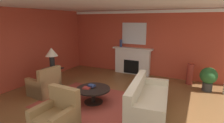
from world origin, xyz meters
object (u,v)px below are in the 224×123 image
armchair_facing_fireplace (56,119)px  sofa (147,101)px  fireplace (132,62)px  mantel_mirror (134,34)px  coffee_table (93,92)px  table_lamp (52,54)px  armchair_near_window (45,86)px  vase_mantel_left (121,43)px  potted_plant (208,77)px  vase_tall_corner (190,74)px  side_table (53,76)px

armchair_facing_fireplace → sofa: bearing=48.6°
fireplace → mantel_mirror: size_ratio=1.63×
coffee_table → table_lamp: 2.25m
fireplace → armchair_near_window: size_ratio=1.89×
armchair_facing_fireplace → vase_mantel_left: size_ratio=2.79×
fireplace → potted_plant: (3.04, -0.73, -0.07)m
fireplace → vase_mantel_left: size_ratio=5.29×
vase_mantel_left → coffee_table: bearing=-80.5°
armchair_facing_fireplace → coffee_table: size_ratio=0.95×
fireplace → vase_tall_corner: bearing=-7.0°
sofa → armchair_near_window: armchair_near_window is taller
vase_mantel_left → side_table: bearing=-118.1°
coffee_table → vase_tall_corner: vase_tall_corner is taller
coffee_table → side_table: bearing=167.4°
sofa → potted_plant: (1.47, 2.33, 0.19)m
mantel_mirror → coffee_table: (-0.01, -3.38, -1.48)m
side_table → vase_tall_corner: vase_tall_corner is taller
table_lamp → potted_plant: bearing=22.3°
sofa → vase_tall_corner: sofa is taller
sofa → vase_tall_corner: (0.87, 2.76, 0.10)m
fireplace → sofa: (1.57, -3.06, -0.27)m
side_table → vase_mantel_left: 3.27m
mantel_mirror → table_lamp: bearing=-124.7°
vase_mantel_left → vase_tall_corner: 3.15m
vase_mantel_left → vase_tall_corner: (2.99, -0.25, -0.97)m
vase_mantel_left → potted_plant: (3.59, -0.68, -0.87)m
fireplace → armchair_facing_fireplace: bearing=-89.7°
armchair_near_window → vase_tall_corner: bearing=37.5°
vase_mantel_left → potted_plant: vase_mantel_left is taller
fireplace → vase_tall_corner: (2.44, -0.30, -0.17)m
mantel_mirror → side_table: mantel_mirror is taller
coffee_table → sofa: bearing=7.1°
fireplace → vase_tall_corner: 2.46m
armchair_near_window → vase_mantel_left: (1.18, 3.44, 1.06)m
sofa → fireplace: bearing=117.1°
fireplace → vase_mantel_left: bearing=-174.9°
potted_plant → vase_tall_corner: bearing=144.5°
vase_tall_corner → fireplace: bearing=173.0°
vase_tall_corner → potted_plant: size_ratio=0.95×
armchair_facing_fireplace → vase_mantel_left: vase_mantel_left is taller
sofa → side_table: bearing=175.9°
mantel_mirror → armchair_facing_fireplace: (0.03, -4.92, -1.51)m
potted_plant → vase_mantel_left: bearing=169.3°
mantel_mirror → table_lamp: size_ratio=1.47×
coffee_table → side_table: side_table is taller
sofa → table_lamp: (-3.59, 0.26, 0.93)m
fireplace → side_table: bearing=-125.8°
side_table → vase_tall_corner: (4.46, 2.51, -0.00)m
vase_tall_corner → sofa: bearing=-107.5°
fireplace → vase_mantel_left: (-0.55, -0.05, 0.80)m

